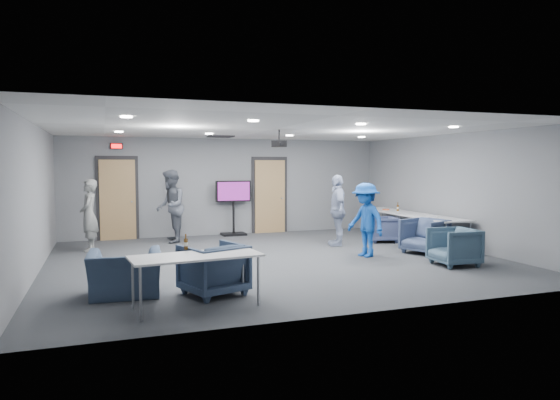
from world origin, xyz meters
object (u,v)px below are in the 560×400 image
object	(u,v)px
chair_right_b	(425,236)
table_front_left	(196,258)
person_c	(337,210)
chair_front_a	(213,269)
table_right_b	(433,219)
tv_stand	(233,204)
chair_right_c	(454,247)
projector	(279,144)
table_right_a	(389,212)
person_b	(171,206)
person_a	(89,215)
chair_right_a	(383,229)
bottle_front	(186,244)
person_d	(366,220)
bottle_right	(398,208)
chair_front_b	(125,274)

from	to	relation	value
chair_right_b	table_front_left	bearing A→B (deg)	-86.98
person_c	chair_front_a	world-z (taller)	person_c
table_right_b	tv_stand	xyz separation A→B (m)	(-3.93, 3.63, 0.18)
chair_right_c	projector	distance (m)	4.05
tv_stand	table_right_a	bearing A→B (deg)	-23.70
person_c	tv_stand	xyz separation A→B (m)	(-1.94, 2.58, 0.00)
person_b	chair_front_a	xyz separation A→B (m)	(-0.06, -5.40, -0.53)
person_a	chair_right_a	bearing A→B (deg)	86.00
chair_front_a	table_front_left	distance (m)	0.76
chair_front_a	bottle_front	size ratio (longest dim) A/B	3.74
table_right_a	person_c	bearing A→B (deg)	113.20
chair_right_b	bottle_front	size ratio (longest dim) A/B	3.70
person_a	table_right_b	world-z (taller)	person_a
person_a	chair_right_c	xyz separation A→B (m)	(6.75, -4.16, -0.45)
person_d	bottle_front	xyz separation A→B (m)	(-4.16, -2.13, 0.03)
chair_right_a	projector	distance (m)	4.03
chair_right_b	bottle_right	size ratio (longest dim) A/B	3.60
table_front_left	bottle_right	size ratio (longest dim) A/B	7.73
table_right_a	table_front_left	world-z (taller)	same
table_right_a	tv_stand	world-z (taller)	tv_stand
person_d	person_c	bearing A→B (deg)	163.69
chair_right_b	table_front_left	size ratio (longest dim) A/B	0.47
chair_front_a	table_front_left	world-z (taller)	chair_front_a
chair_front_b	tv_stand	distance (m)	6.60
projector	chair_front_a	bearing A→B (deg)	-108.47
person_c	chair_front_a	distance (m)	5.25
person_d	chair_right_a	bearing A→B (deg)	126.33
chair_front_a	chair_right_b	bearing A→B (deg)	-178.98
chair_right_b	projector	size ratio (longest dim) A/B	2.15
tv_stand	chair_right_b	bearing A→B (deg)	-52.13
person_c	table_right_b	world-z (taller)	person_c
person_a	projector	distance (m)	4.70
person_a	person_d	distance (m)	6.23
chair_right_a	table_right_b	distance (m)	1.38
tv_stand	chair_front_a	bearing A→B (deg)	-107.02
chair_right_c	table_front_left	size ratio (longest dim) A/B	0.44
person_b	table_right_b	xyz separation A→B (m)	(5.76, -2.88, -0.23)
bottle_front	tv_stand	world-z (taller)	tv_stand
chair_right_c	table_right_a	bearing A→B (deg)	170.29
table_right_b	bottle_front	distance (m)	6.77
bottle_front	bottle_right	world-z (taller)	bottle_right
chair_right_c	table_right_a	distance (m)	3.95
bottle_front	bottle_right	size ratio (longest dim) A/B	0.97
projector	chair_front_b	bearing A→B (deg)	-127.04
bottle_right	projector	bearing A→B (deg)	-157.28
person_d	chair_right_a	world-z (taller)	person_d
chair_right_a	table_right_b	world-z (taller)	table_right_b
person_b	person_c	size ratio (longest dim) A/B	1.07
table_right_a	projector	bearing A→B (deg)	116.64
chair_right_c	person_a	bearing A→B (deg)	-117.77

